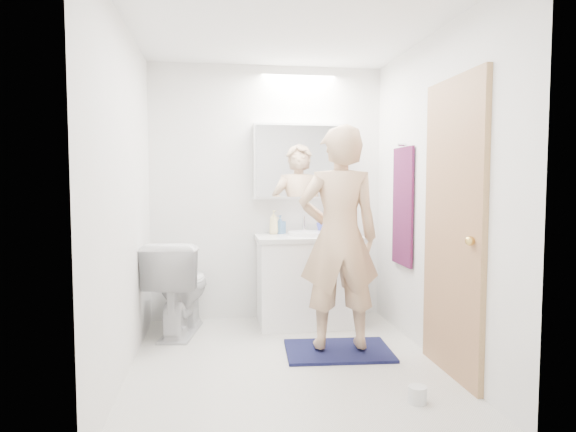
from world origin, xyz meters
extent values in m
plane|color=silver|center=(0.00, 0.00, 0.00)|extent=(2.50, 2.50, 0.00)
plane|color=white|center=(0.00, 0.00, 2.40)|extent=(2.50, 2.50, 0.00)
plane|color=white|center=(0.00, 1.25, 1.20)|extent=(2.50, 0.00, 2.50)
plane|color=white|center=(0.00, -1.25, 1.20)|extent=(2.50, 0.00, 2.50)
plane|color=white|center=(-1.10, 0.00, 1.20)|extent=(0.00, 2.50, 2.50)
plane|color=white|center=(1.10, 0.00, 1.20)|extent=(0.00, 2.50, 2.50)
cube|color=white|center=(0.34, 0.96, 0.39)|extent=(0.90, 0.55, 0.78)
cube|color=white|center=(0.34, 0.96, 0.80)|extent=(0.95, 0.58, 0.04)
cylinder|color=white|center=(0.34, 0.99, 0.84)|extent=(0.36, 0.36, 0.03)
cylinder|color=silver|center=(0.34, 1.19, 0.90)|extent=(0.02, 0.02, 0.16)
cube|color=white|center=(0.30, 1.18, 1.50)|extent=(0.88, 0.14, 0.70)
cube|color=silver|center=(0.30, 1.10, 1.50)|extent=(0.84, 0.01, 0.66)
imported|color=silver|center=(-0.81, 0.85, 0.41)|extent=(0.59, 0.87, 0.81)
cube|color=#12173B|center=(0.43, 0.17, 0.01)|extent=(0.84, 0.60, 0.02)
imported|color=tan|center=(0.43, 0.17, 0.89)|extent=(0.64, 0.44, 1.68)
cube|color=tan|center=(1.08, -0.35, 1.00)|extent=(0.04, 0.80, 2.00)
sphere|color=gold|center=(1.04, -0.65, 0.95)|extent=(0.06, 0.06, 0.06)
cube|color=black|center=(1.08, 0.55, 1.10)|extent=(0.02, 0.42, 1.00)
cylinder|color=silver|center=(1.07, 0.55, 1.62)|extent=(0.07, 0.02, 0.02)
imported|color=beige|center=(0.04, 1.11, 0.93)|extent=(0.12, 0.12, 0.22)
imported|color=#527EB0|center=(0.11, 1.15, 0.91)|extent=(0.11, 0.11, 0.17)
imported|color=#3F46BD|center=(0.51, 1.12, 0.87)|extent=(0.13, 0.13, 0.10)
cylinder|color=silver|center=(0.68, -0.74, 0.05)|extent=(0.11, 0.11, 0.10)
camera|label=1|loc=(-0.49, -3.45, 1.31)|focal=30.83mm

